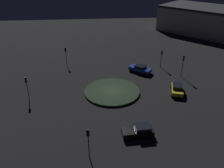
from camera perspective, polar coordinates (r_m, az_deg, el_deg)
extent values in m
plane|color=black|center=(40.07, 0.00, -2.05)|extent=(116.55, 116.55, 0.00)
cylinder|color=#263823|center=(39.99, 0.00, -1.85)|extent=(9.63, 9.63, 0.33)
cube|color=#1E38A5|center=(47.38, 7.01, 3.69)|extent=(4.32, 4.64, 0.71)
cube|color=black|center=(47.13, 7.08, 4.34)|extent=(2.51, 2.56, 0.48)
cylinder|color=black|center=(47.62, 9.23, 3.18)|extent=(0.60, 0.66, 0.67)
cylinder|color=black|center=(46.13, 8.21, 2.41)|extent=(0.60, 0.66, 0.67)
cylinder|color=black|center=(48.96, 5.82, 4.13)|extent=(0.60, 0.66, 0.67)
cylinder|color=black|center=(47.51, 4.73, 3.41)|extent=(0.60, 0.66, 0.67)
cube|color=black|center=(30.70, 6.35, -11.60)|extent=(2.03, 4.19, 0.60)
cube|color=black|center=(30.49, 7.63, -10.64)|extent=(1.70, 2.06, 0.53)
cylinder|color=black|center=(29.93, 3.94, -13.45)|extent=(0.25, 0.66, 0.65)
cylinder|color=black|center=(31.28, 3.24, -11.27)|extent=(0.25, 0.66, 0.65)
cylinder|color=black|center=(30.59, 9.49, -12.77)|extent=(0.25, 0.66, 0.65)
cylinder|color=black|center=(31.91, 8.54, -10.68)|extent=(0.25, 0.66, 0.65)
cube|color=gold|center=(41.14, 15.90, -1.33)|extent=(4.40, 2.94, 0.63)
cube|color=black|center=(41.04, 15.99, -0.49)|extent=(2.47, 2.16, 0.55)
cylinder|color=black|center=(40.13, 17.23, -2.85)|extent=(0.71, 0.41, 0.67)
cylinder|color=black|center=(39.95, 14.62, -2.61)|extent=(0.71, 0.41, 0.67)
cylinder|color=black|center=(42.66, 16.99, -0.87)|extent=(0.71, 0.41, 0.67)
cylinder|color=black|center=(42.48, 14.53, -0.64)|extent=(0.71, 0.41, 0.67)
cylinder|color=#2D2D2D|center=(46.59, 17.02, 3.64)|extent=(0.12, 0.12, 3.56)
cube|color=black|center=(45.76, 17.41, 6.18)|extent=(0.35, 0.30, 0.90)
sphere|color=#3F0C0C|center=(45.57, 17.32, 6.47)|extent=(0.20, 0.20, 0.20)
sphere|color=yellow|center=(45.67, 17.27, 6.16)|extent=(0.20, 0.20, 0.20)
sphere|color=#0F3819|center=(45.76, 17.22, 5.84)|extent=(0.20, 0.20, 0.20)
cylinder|color=#2D2D2D|center=(51.34, -11.31, 6.31)|extent=(0.12, 0.12, 3.03)
cube|color=black|center=(50.66, -11.52, 8.37)|extent=(0.35, 0.37, 0.90)
sphere|color=red|center=(50.45, -11.47, 8.62)|extent=(0.20, 0.20, 0.20)
sphere|color=#4C380F|center=(50.54, -11.44, 8.33)|extent=(0.20, 0.20, 0.20)
sphere|color=#0F3819|center=(50.63, -11.41, 8.05)|extent=(0.20, 0.20, 0.20)
cylinder|color=#2D2D2D|center=(50.19, 12.08, 5.68)|extent=(0.12, 0.12, 2.96)
cube|color=black|center=(49.50, 12.30, 7.74)|extent=(0.37, 0.36, 0.90)
sphere|color=#3F0C0C|center=(49.30, 12.24, 7.99)|extent=(0.20, 0.20, 0.20)
sphere|color=#4C380F|center=(49.39, 12.21, 7.70)|extent=(0.20, 0.20, 0.20)
sphere|color=#1EE53F|center=(49.48, 12.18, 7.41)|extent=(0.20, 0.20, 0.20)
cylinder|color=#2D2D2D|center=(27.01, -5.79, -15.36)|extent=(0.12, 0.12, 3.27)
cube|color=black|center=(25.63, -6.01, -11.98)|extent=(0.29, 0.35, 0.90)
sphere|color=#3F0C0C|center=(25.56, -5.96, -11.31)|extent=(0.20, 0.20, 0.20)
sphere|color=yellow|center=(25.73, -5.93, -11.77)|extent=(0.20, 0.20, 0.20)
sphere|color=#0F3819|center=(25.91, -5.90, -12.23)|extent=(0.20, 0.20, 0.20)
cylinder|color=#2D2D2D|center=(40.11, -20.23, -1.49)|extent=(0.12, 0.12, 2.98)
cube|color=black|center=(39.25, -20.69, 0.97)|extent=(0.31, 0.23, 0.90)
sphere|color=#3F0C0C|center=(39.10, -20.55, 1.34)|extent=(0.20, 0.20, 0.20)
sphere|color=yellow|center=(39.21, -20.48, 0.99)|extent=(0.20, 0.20, 0.20)
sphere|color=#0F3819|center=(39.33, -20.42, 0.64)|extent=(0.20, 0.20, 0.20)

